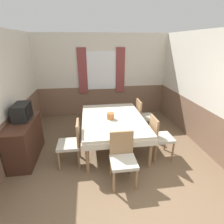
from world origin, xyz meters
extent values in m
plane|color=brown|center=(0.00, 0.00, 0.00)|extent=(16.00, 16.00, 0.00)
cube|color=silver|center=(0.00, 4.08, 1.77)|extent=(4.58, 0.05, 1.65)
cube|color=brown|center=(0.00, 4.08, 0.47)|extent=(4.58, 0.05, 0.95)
cube|color=white|center=(-0.03, 4.05, 1.48)|extent=(1.04, 0.01, 1.19)
cube|color=brown|center=(-0.63, 4.03, 1.48)|extent=(0.28, 0.03, 1.42)
cube|color=brown|center=(0.58, 4.03, 1.48)|extent=(0.28, 0.03, 1.42)
cube|color=silver|center=(-2.12, 2.03, 1.77)|extent=(0.05, 4.46, 1.65)
cube|color=brown|center=(-2.12, 2.03, 0.47)|extent=(0.05, 4.46, 0.95)
cube|color=silver|center=(2.12, 2.03, 1.77)|extent=(0.05, 4.46, 1.65)
cube|color=brown|center=(2.12, 2.03, 0.47)|extent=(0.05, 4.46, 0.95)
cube|color=beige|center=(0.05, 2.00, 0.69)|extent=(1.38, 1.91, 0.06)
cube|color=beige|center=(0.05, 2.00, 0.60)|extent=(1.41, 1.94, 0.12)
cylinder|color=#93704C|center=(-0.56, 1.12, 0.33)|extent=(0.07, 0.07, 0.66)
cylinder|color=#93704C|center=(0.66, 1.12, 0.33)|extent=(0.07, 0.07, 0.66)
cylinder|color=#93704C|center=(-0.56, 2.87, 0.33)|extent=(0.07, 0.07, 0.66)
cylinder|color=#93704C|center=(0.66, 2.87, 0.33)|extent=(0.07, 0.07, 0.66)
cylinder|color=#93704C|center=(1.21, 1.63, 0.21)|extent=(0.04, 0.04, 0.42)
cylinder|color=#93704C|center=(1.21, 1.25, 0.21)|extent=(0.04, 0.04, 0.42)
cylinder|color=#93704C|center=(0.83, 1.63, 0.21)|extent=(0.04, 0.04, 0.42)
cylinder|color=#93704C|center=(0.83, 1.25, 0.21)|extent=(0.04, 0.04, 0.42)
cube|color=#B7B2A3|center=(1.02, 1.44, 0.45)|extent=(0.44, 0.44, 0.06)
cube|color=#93704C|center=(0.82, 1.44, 0.70)|extent=(0.04, 0.42, 0.45)
cylinder|color=#93704C|center=(1.21, 2.74, 0.21)|extent=(0.04, 0.04, 0.42)
cylinder|color=#93704C|center=(1.21, 2.36, 0.21)|extent=(0.04, 0.04, 0.42)
cylinder|color=#93704C|center=(0.83, 2.74, 0.21)|extent=(0.04, 0.04, 0.42)
cylinder|color=#93704C|center=(0.83, 2.36, 0.21)|extent=(0.04, 0.04, 0.42)
cube|color=#B7B2A3|center=(1.02, 2.55, 0.45)|extent=(0.44, 0.44, 0.06)
cube|color=#93704C|center=(0.82, 2.55, 0.70)|extent=(0.04, 0.42, 0.45)
cylinder|color=#93704C|center=(0.24, 0.58, 0.21)|extent=(0.04, 0.04, 0.42)
cylinder|color=#93704C|center=(-0.14, 0.58, 0.21)|extent=(0.04, 0.04, 0.42)
cylinder|color=#93704C|center=(0.24, 0.96, 0.21)|extent=(0.04, 0.04, 0.42)
cylinder|color=#93704C|center=(-0.14, 0.96, 0.21)|extent=(0.04, 0.04, 0.42)
cube|color=#B7B2A3|center=(0.05, 0.77, 0.45)|extent=(0.44, 0.44, 0.06)
cube|color=#93704C|center=(0.05, 0.97, 0.70)|extent=(0.42, 0.04, 0.45)
cylinder|color=#93704C|center=(-1.11, 1.25, 0.21)|extent=(0.04, 0.04, 0.42)
cylinder|color=#93704C|center=(-1.11, 1.63, 0.21)|extent=(0.04, 0.04, 0.42)
cylinder|color=#93704C|center=(-0.73, 1.25, 0.21)|extent=(0.04, 0.04, 0.42)
cylinder|color=#93704C|center=(-0.73, 1.63, 0.21)|extent=(0.04, 0.04, 0.42)
cube|color=#B7B2A3|center=(-0.92, 1.44, 0.45)|extent=(0.44, 0.44, 0.06)
cube|color=#93704C|center=(-0.72, 1.44, 0.70)|extent=(0.04, 0.42, 0.45)
cube|color=#3D2319|center=(-1.85, 1.77, 0.43)|extent=(0.44, 1.16, 0.85)
cube|color=#4C2C1F|center=(-1.85, 1.77, 0.84)|extent=(0.46, 1.18, 0.02)
cube|color=black|center=(-1.85, 1.90, 1.02)|extent=(0.28, 0.48, 0.34)
cube|color=black|center=(-1.70, 1.90, 1.03)|extent=(0.01, 0.40, 0.26)
cylinder|color=#B26B38|center=(-0.02, 1.96, 0.79)|extent=(0.16, 0.16, 0.14)
camera|label=1|loc=(-0.48, -1.62, 2.34)|focal=28.00mm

